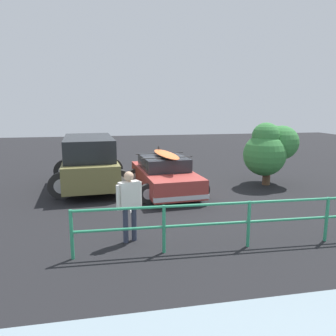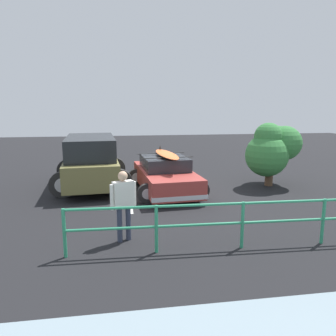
{
  "view_description": "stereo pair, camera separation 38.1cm",
  "coord_description": "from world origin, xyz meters",
  "views": [
    {
      "loc": [
        1.72,
        11.05,
        2.97
      ],
      "look_at": [
        -0.28,
        0.66,
        0.95
      ],
      "focal_mm": 35.0,
      "sensor_mm": 36.0,
      "label": 1
    },
    {
      "loc": [
        1.35,
        11.11,
        2.97
      ],
      "look_at": [
        -0.28,
        0.66,
        0.95
      ],
      "focal_mm": 35.0,
      "sensor_mm": 36.0,
      "label": 2
    }
  ],
  "objects": [
    {
      "name": "ground_plane",
      "position": [
        0.0,
        0.0,
        -0.01
      ],
      "size": [
        44.0,
        44.0,
        0.02
      ],
      "primitive_type": "cube",
      "color": "black",
      "rests_on": "ground"
    },
    {
      "name": "parking_stripe",
      "position": [
        1.02,
        0.06,
        0.0
      ],
      "size": [
        0.12,
        4.55,
        0.0
      ],
      "primitive_type": "cube",
      "rotation": [
        0.0,
        0.0,
        1.57
      ],
      "color": "silver",
      "rests_on": "ground"
    },
    {
      "name": "sedan_car",
      "position": [
        -0.28,
        0.03,
        0.59
      ],
      "size": [
        2.51,
        4.1,
        1.5
      ],
      "color": "#9E3833",
      "rests_on": "ground"
    },
    {
      "name": "suv_car",
      "position": [
        2.32,
        -1.01,
        0.97
      ],
      "size": [
        2.88,
        4.5,
        1.87
      ],
      "color": "brown",
      "rests_on": "ground"
    },
    {
      "name": "person_bystander",
      "position": [
        1.25,
        4.16,
        0.95
      ],
      "size": [
        0.57,
        0.35,
        1.59
      ],
      "color": "#33384C",
      "rests_on": "ground"
    },
    {
      "name": "railing_fence",
      "position": [
        -1.2,
        4.91,
        0.67
      ],
      "size": [
        7.32,
        0.28,
        1.01
      ],
      "color": "#2D9366",
      "rests_on": "ground"
    },
    {
      "name": "bush_near_left",
      "position": [
        -4.33,
        -0.16,
        1.45
      ],
      "size": [
        2.13,
        2.12,
        2.37
      ],
      "color": "brown",
      "rests_on": "ground"
    }
  ]
}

